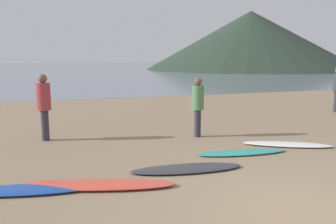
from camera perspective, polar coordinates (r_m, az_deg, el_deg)
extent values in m
cube|color=#8C7559|center=(14.19, -6.00, 0.00)|extent=(120.00, 120.00, 0.20)
cube|color=slate|center=(67.67, -16.83, 6.90)|extent=(140.00, 100.00, 0.01)
cone|color=#28382B|center=(59.86, 13.23, 11.30)|extent=(33.99, 33.99, 9.37)
ellipsoid|color=#1E479E|center=(6.09, -21.86, -11.64)|extent=(2.23, 0.93, 0.08)
ellipsoid|color=#D84C38|center=(5.97, -11.56, -11.50)|extent=(2.63, 1.31, 0.09)
ellipsoid|color=#333338|center=(6.68, 3.10, -9.17)|extent=(2.20, 0.86, 0.07)
ellipsoid|color=teal|center=(7.92, 12.02, -6.44)|extent=(2.07, 0.73, 0.07)
ellipsoid|color=white|center=(8.87, 18.86, -5.01)|extent=(2.05, 1.43, 0.09)
cylinder|color=#2D2D38|center=(9.33, 4.84, -1.83)|extent=(0.17, 0.17, 0.73)
cylinder|color=#4C7A4C|center=(9.23, 4.90, 2.34)|extent=(0.32, 0.32, 0.64)
sphere|color=brown|center=(9.19, 4.93, 4.95)|extent=(0.21, 0.21, 0.21)
cylinder|color=#2D2D38|center=(14.90, 25.74, 1.50)|extent=(0.19, 0.19, 0.79)
cylinder|color=#2D2D38|center=(9.42, -19.38, -2.06)|extent=(0.19, 0.19, 0.78)
cylinder|color=#9E3338|center=(9.31, -19.62, 2.38)|extent=(0.34, 0.34, 0.68)
sphere|color=brown|center=(9.27, -19.77, 5.15)|extent=(0.22, 0.22, 0.22)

